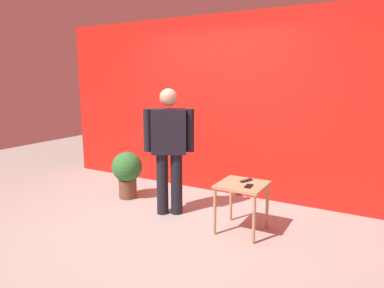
{
  "coord_description": "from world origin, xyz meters",
  "views": [
    {
      "loc": [
        2.25,
        -3.21,
        1.73
      ],
      "look_at": [
        0.12,
        0.55,
        0.91
      ],
      "focal_mm": 32.38,
      "sensor_mm": 36.0,
      "label": 1
    }
  ],
  "objects_px": {
    "side_table": "(242,191)",
    "cell_phone": "(249,186)",
    "standing_person": "(169,145)",
    "tv_remote": "(246,180)",
    "potted_plant": "(127,171)"
  },
  "relations": [
    {
      "from": "tv_remote",
      "to": "potted_plant",
      "type": "height_order",
      "value": "potted_plant"
    },
    {
      "from": "standing_person",
      "to": "cell_phone",
      "type": "bearing_deg",
      "value": -6.21
    },
    {
      "from": "tv_remote",
      "to": "cell_phone",
      "type": "bearing_deg",
      "value": -40.47
    },
    {
      "from": "standing_person",
      "to": "side_table",
      "type": "relative_size",
      "value": 2.83
    },
    {
      "from": "tv_remote",
      "to": "side_table",
      "type": "bearing_deg",
      "value": -74.34
    },
    {
      "from": "standing_person",
      "to": "tv_remote",
      "type": "xyz_separation_m",
      "value": [
        1.02,
        0.05,
        -0.32
      ]
    },
    {
      "from": "standing_person",
      "to": "tv_remote",
      "type": "distance_m",
      "value": 1.07
    },
    {
      "from": "side_table",
      "to": "potted_plant",
      "type": "xyz_separation_m",
      "value": [
        -1.88,
        0.26,
        -0.07
      ]
    },
    {
      "from": "standing_person",
      "to": "tv_remote",
      "type": "relative_size",
      "value": 9.51
    },
    {
      "from": "side_table",
      "to": "cell_phone",
      "type": "relative_size",
      "value": 3.96
    },
    {
      "from": "side_table",
      "to": "tv_remote",
      "type": "xyz_separation_m",
      "value": [
        0.01,
        0.1,
        0.1
      ]
    },
    {
      "from": "side_table",
      "to": "tv_remote",
      "type": "height_order",
      "value": "tv_remote"
    },
    {
      "from": "tv_remote",
      "to": "potted_plant",
      "type": "xyz_separation_m",
      "value": [
        -1.89,
        0.16,
        -0.17
      ]
    },
    {
      "from": "potted_plant",
      "to": "side_table",
      "type": "bearing_deg",
      "value": -7.77
    },
    {
      "from": "side_table",
      "to": "tv_remote",
      "type": "bearing_deg",
      "value": 84.34
    }
  ]
}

